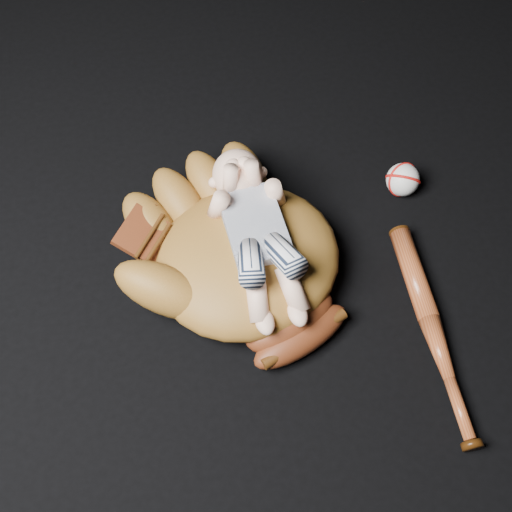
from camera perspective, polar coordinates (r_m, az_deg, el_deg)
name	(u,v)px	position (r m, az deg, el deg)	size (l,w,h in m)	color
baseball_glove	(247,254)	(1.13, -0.81, 0.14)	(0.42, 0.48, 0.15)	brown
newborn_baby	(259,237)	(1.09, 0.28, 1.69)	(0.16, 0.35, 0.14)	beige
baseball_bat	(433,331)	(1.16, 15.48, -6.46)	(0.04, 0.42, 0.04)	brown
baseball	(403,180)	(1.31, 12.92, 6.63)	(0.07, 0.07, 0.07)	silver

